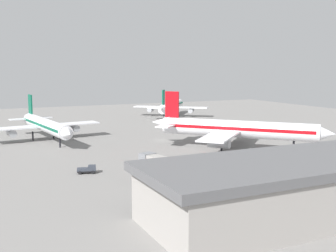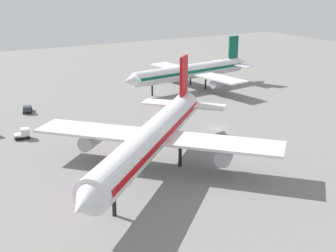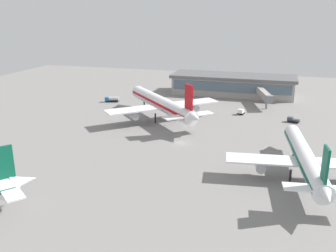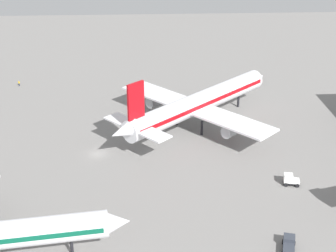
{
  "view_description": "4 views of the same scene",
  "coord_description": "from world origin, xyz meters",
  "px_view_note": "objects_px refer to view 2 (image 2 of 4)",
  "views": [
    {
      "loc": [
        -60.18,
        -131.64,
        24.98
      ],
      "look_at": [
        2.89,
        0.87,
        4.71
      ],
      "focal_mm": 45.18,
      "sensor_mm": 36.0,
      "label": 1
    },
    {
      "loc": [
        81.73,
        -60.82,
        33.31
      ],
      "look_at": [
        6.56,
        -17.07,
        5.17
      ],
      "focal_mm": 49.41,
      "sensor_mm": 36.0,
      "label": 2
    },
    {
      "loc": [
        -27.93,
        109.84,
        41.04
      ],
      "look_at": [
        7.18,
        -10.36,
        2.07
      ],
      "focal_mm": 40.03,
      "sensor_mm": 36.0,
      "label": 3
    },
    {
      "loc": [
        -99.51,
        -10.91,
        54.12
      ],
      "look_at": [
        4.86,
        -16.44,
        4.39
      ],
      "focal_mm": 52.3,
      "sensor_mm": 36.0,
      "label": 4
    }
  ],
  "objects_px": {
    "airplane_distant": "(152,137)",
    "pushback_tractor": "(27,109)",
    "airplane_at_gate": "(191,71)",
    "baggage_tug": "(23,134)"
  },
  "relations": [
    {
      "from": "airplane_at_gate",
      "to": "pushback_tractor",
      "type": "bearing_deg",
      "value": -5.95
    },
    {
      "from": "airplane_at_gate",
      "to": "airplane_distant",
      "type": "relative_size",
      "value": 1.07
    },
    {
      "from": "airplane_distant",
      "to": "pushback_tractor",
      "type": "relative_size",
      "value": 9.66
    },
    {
      "from": "airplane_distant",
      "to": "baggage_tug",
      "type": "height_order",
      "value": "airplane_distant"
    },
    {
      "from": "airplane_at_gate",
      "to": "airplane_distant",
      "type": "bearing_deg",
      "value": 43.55
    },
    {
      "from": "airplane_at_gate",
      "to": "baggage_tug",
      "type": "height_order",
      "value": "airplane_at_gate"
    },
    {
      "from": "airplane_at_gate",
      "to": "baggage_tug",
      "type": "relative_size",
      "value": 14.02
    },
    {
      "from": "airplane_distant",
      "to": "pushback_tractor",
      "type": "distance_m",
      "value": 50.41
    },
    {
      "from": "airplane_distant",
      "to": "airplane_at_gate",
      "type": "bearing_deg",
      "value": -171.88
    },
    {
      "from": "airplane_distant",
      "to": "pushback_tractor",
      "type": "xyz_separation_m",
      "value": [
        -49.08,
        -10.15,
        -5.36
      ]
    }
  ]
}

